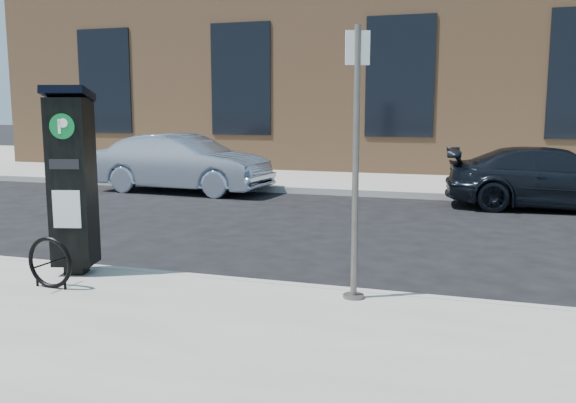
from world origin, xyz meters
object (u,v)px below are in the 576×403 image
at_px(bike_rack, 50,263).
at_px(car_dark, 555,179).
at_px(sign_pole, 356,167).
at_px(parking_kiosk, 72,179).
at_px(car_silver, 183,163).

xyz_separation_m(bike_rack, car_dark, (5.84, 8.36, 0.21)).
bearing_deg(car_dark, sign_pole, 157.46).
xyz_separation_m(parking_kiosk, sign_pole, (3.31, 0.05, 0.23)).
bearing_deg(car_silver, sign_pole, -138.62).
distance_m(parking_kiosk, bike_rack, 1.04).
relative_size(bike_rack, car_dark, 0.13).
distance_m(sign_pole, car_dark, 8.19).
relative_size(bike_rack, car_silver, 0.13).
distance_m(parking_kiosk, car_silver, 8.20).
bearing_deg(bike_rack, parking_kiosk, 104.04).
xyz_separation_m(sign_pole, car_dark, (2.65, 7.70, -0.86)).
height_order(bike_rack, car_silver, car_silver).
xyz_separation_m(parking_kiosk, car_dark, (5.96, 7.75, -0.63)).
xyz_separation_m(parking_kiosk, car_silver, (-2.61, 7.75, -0.54)).
height_order(bike_rack, car_dark, car_dark).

